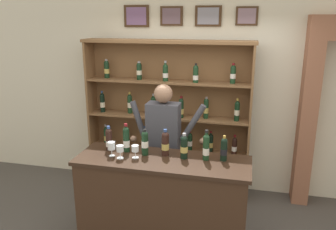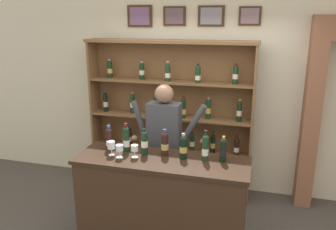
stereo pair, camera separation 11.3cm
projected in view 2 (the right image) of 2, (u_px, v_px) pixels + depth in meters
back_wall at (203, 81)px, 4.90m from camera, size 12.00×0.19×3.17m
wine_shelf at (170, 116)px, 4.82m from camera, size 2.34×0.34×2.18m
tasting_counter at (162, 204)px, 3.70m from camera, size 1.82×0.61×1.05m
shopkeeper at (164, 138)px, 4.12m from camera, size 0.94×0.22×1.72m
tasting_bottle_riserva at (109, 138)px, 3.79m from camera, size 0.07×0.07×0.28m
tasting_bottle_grappa at (126, 139)px, 3.73m from camera, size 0.07×0.07×0.32m
tasting_bottle_bianco at (144, 142)px, 3.64m from camera, size 0.07×0.07×0.29m
tasting_bottle_brunello at (165, 143)px, 3.62m from camera, size 0.08×0.08×0.29m
tasting_bottle_super_tuscan at (183, 147)px, 3.54m from camera, size 0.08×0.08×0.28m
tasting_bottle_chianti at (205, 147)px, 3.49m from camera, size 0.07×0.07×0.32m
tasting_bottle_vin_santo at (223, 150)px, 3.47m from camera, size 0.07×0.07×0.27m
wine_glass_right at (135, 149)px, 3.57m from camera, size 0.07×0.07×0.14m
wine_glass_left at (119, 149)px, 3.56m from camera, size 0.08×0.08×0.14m
wine_glass_spare at (111, 145)px, 3.62m from camera, size 0.08×0.08×0.16m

